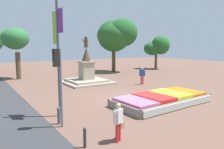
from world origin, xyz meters
name	(u,v)px	position (x,y,z in m)	size (l,w,h in m)	color
ground_plane	(129,100)	(0.00, 0.00, 0.00)	(81.35, 81.35, 0.00)	brown
flower_planter	(163,99)	(1.18, -2.04, 0.30)	(6.71, 3.30, 0.67)	#38281C
statue_monument	(87,75)	(0.63, 7.79, 0.83)	(4.49, 4.49, 4.70)	#9E9480
traffic_light_near_crossing	(58,73)	(-5.85, -2.29, 2.56)	(0.41, 0.28, 3.66)	slate
banner_pole	(58,52)	(-5.26, -0.70, 3.46)	(0.21, 1.20, 6.29)	#4C5156
pedestrian_with_handbag	(118,120)	(-4.44, -5.04, 0.87)	(0.69, 0.42, 1.57)	red
pedestrian_near_planter	(142,74)	(4.88, 4.20, 0.97)	(0.41, 0.46, 1.68)	red
kerb_bollard_south	(85,137)	(-5.79, -4.78, 0.41)	(0.13, 0.13, 0.79)	#2D2D33
kerb_bollard_mid_a	(59,115)	(-5.74, -1.85, 0.45)	(0.17, 0.17, 0.85)	#4C5156
park_tree_far_left	(15,40)	(-4.71, 14.49, 4.42)	(2.96, 3.21, 5.75)	brown
park_tree_far_right	(157,47)	(16.33, 13.70, 3.58)	(3.65, 3.93, 5.30)	brown
park_tree_street_side	(116,35)	(8.50, 13.92, 5.23)	(5.27, 5.61, 7.51)	#4C3823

